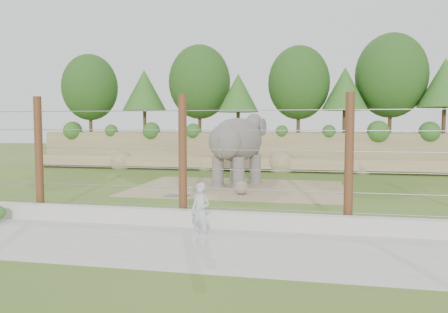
% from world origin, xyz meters
% --- Properties ---
extents(ground, '(90.00, 90.00, 0.00)m').
position_xyz_m(ground, '(0.00, 0.00, 0.00)').
color(ground, '#456821').
rests_on(ground, ground).
extents(back_embankment, '(30.00, 5.52, 8.77)m').
position_xyz_m(back_embankment, '(0.59, 12.68, 3.97)').
color(back_embankment, '#836F50').
rests_on(back_embankment, ground).
extents(dirt_patch, '(10.00, 7.00, 0.02)m').
position_xyz_m(dirt_patch, '(0.50, 3.00, 0.01)').
color(dirt_patch, tan).
rests_on(dirt_patch, ground).
extents(drain_grate, '(1.00, 0.60, 0.03)m').
position_xyz_m(drain_grate, '(-1.68, 0.21, 0.04)').
color(drain_grate, '#262628').
rests_on(drain_grate, dirt_patch).
extents(elephant, '(3.15, 4.75, 3.55)m').
position_xyz_m(elephant, '(0.24, 4.12, 1.77)').
color(elephant, '#645D59').
rests_on(elephant, ground).
extents(stone_ball, '(0.60, 0.60, 0.60)m').
position_xyz_m(stone_ball, '(0.95, 1.14, 0.32)').
color(stone_ball, gray).
rests_on(stone_ball, dirt_patch).
extents(retaining_wall, '(26.00, 0.35, 0.50)m').
position_xyz_m(retaining_wall, '(0.00, -5.00, 0.25)').
color(retaining_wall, '#B7B2A9').
rests_on(retaining_wall, ground).
extents(walkway, '(26.00, 4.00, 0.01)m').
position_xyz_m(walkway, '(0.00, -7.00, 0.01)').
color(walkway, '#B7B2A9').
rests_on(walkway, ground).
extents(barrier_fence, '(20.26, 0.26, 4.00)m').
position_xyz_m(barrier_fence, '(0.00, -4.50, 2.00)').
color(barrier_fence, '#552F14').
rests_on(barrier_fence, ground).
extents(zookeeper, '(0.66, 0.56, 1.55)m').
position_xyz_m(zookeeper, '(1.11, -6.59, 0.79)').
color(zookeeper, silver).
rests_on(zookeeper, walkway).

